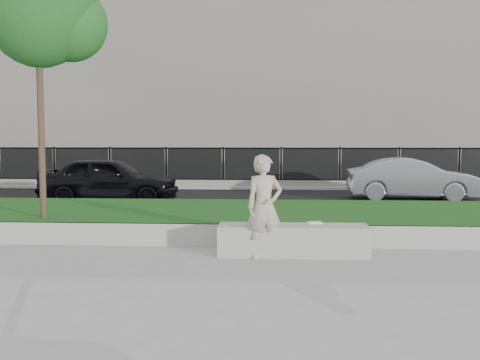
# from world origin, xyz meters

# --- Properties ---
(ground) EXTENTS (90.00, 90.00, 0.00)m
(ground) POSITION_xyz_m (0.00, 0.00, 0.00)
(ground) COLOR gray
(ground) RESTS_ON ground
(grass_bank) EXTENTS (34.00, 4.00, 0.40)m
(grass_bank) POSITION_xyz_m (0.00, 3.00, 0.20)
(grass_bank) COLOR black
(grass_bank) RESTS_ON ground
(grass_kerb) EXTENTS (34.00, 0.08, 0.40)m
(grass_kerb) POSITION_xyz_m (0.00, 1.04, 0.20)
(grass_kerb) COLOR #99978F
(grass_kerb) RESTS_ON ground
(street) EXTENTS (34.00, 7.00, 0.04)m
(street) POSITION_xyz_m (0.00, 8.50, 0.02)
(street) COLOR black
(street) RESTS_ON ground
(far_pavement) EXTENTS (34.00, 3.00, 0.12)m
(far_pavement) POSITION_xyz_m (0.00, 13.00, 0.06)
(far_pavement) COLOR gray
(far_pavement) RESTS_ON ground
(iron_fence) EXTENTS (32.00, 0.30, 1.50)m
(iron_fence) POSITION_xyz_m (0.00, 12.00, 0.54)
(iron_fence) COLOR slate
(iron_fence) RESTS_ON far_pavement
(building_facade) EXTENTS (34.00, 10.00, 10.00)m
(building_facade) POSITION_xyz_m (0.00, 20.00, 5.00)
(building_facade) COLOR slate
(building_facade) RESTS_ON ground
(stone_bench) EXTENTS (2.43, 0.61, 0.50)m
(stone_bench) POSITION_xyz_m (1.62, 0.40, 0.25)
(stone_bench) COLOR #99978F
(stone_bench) RESTS_ON ground
(man) EXTENTS (0.71, 0.59, 1.65)m
(man) POSITION_xyz_m (1.15, 0.17, 0.83)
(man) COLOR #BAA58F
(man) RESTS_ON ground
(book) EXTENTS (0.26, 0.21, 0.03)m
(book) POSITION_xyz_m (1.99, 0.60, 0.51)
(book) COLOR silver
(book) RESTS_ON stone_bench
(car_dark) EXTENTS (4.00, 1.63, 1.36)m
(car_dark) POSITION_xyz_m (-3.47, 7.02, 0.72)
(car_dark) COLOR black
(car_dark) RESTS_ON street
(car_silver) EXTENTS (3.97, 1.58, 1.29)m
(car_silver) POSITION_xyz_m (5.57, 8.49, 0.68)
(car_silver) COLOR gray
(car_silver) RESTS_ON street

